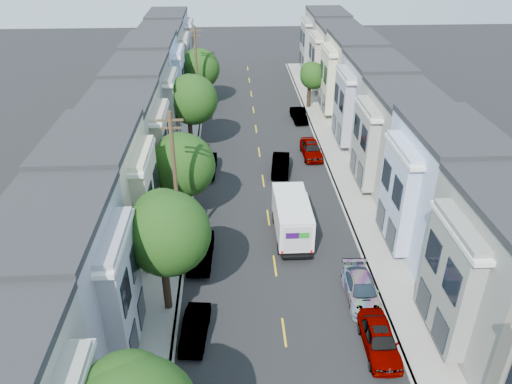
{
  "coord_description": "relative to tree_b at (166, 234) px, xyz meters",
  "views": [
    {
      "loc": [
        -2.62,
        -26.28,
        20.39
      ],
      "look_at": [
        -0.93,
        6.15,
        2.2
      ],
      "focal_mm": 35.0,
      "sensor_mm": 36.0,
      "label": 1
    }
  ],
  "objects": [
    {
      "name": "tree_e",
      "position": [
        0.0,
        35.69,
        -0.84
      ],
      "size": [
        4.7,
        4.7,
        6.82
      ],
      "color": "black",
      "rests_on": "ground"
    },
    {
      "name": "tree_d",
      "position": [
        0.0,
        22.35,
        -0.08
      ],
      "size": [
        4.7,
        4.7,
        7.58
      ],
      "color": "black",
      "rests_on": "ground"
    },
    {
      "name": "centerline",
      "position": [
        6.3,
        18.72,
        -5.29
      ],
      "size": [
        0.12,
        70.0,
        0.01
      ],
      "primitive_type": "cube",
      "color": "gold",
      "rests_on": "ground"
    },
    {
      "name": "parked_right_c",
      "position": [
        11.2,
        20.52,
        -4.53
      ],
      "size": [
        1.91,
        4.73,
        1.52
      ],
      "primitive_type": "imported",
      "rotation": [
        0.0,
        0.0,
        0.03
      ],
      "color": "black",
      "rests_on": "ground"
    },
    {
      "name": "townhouse_row_left",
      "position": [
        -4.85,
        18.72,
        -5.29
      ],
      "size": [
        5.0,
        70.0,
        8.5
      ],
      "primitive_type": "cube",
      "color": "#989A90",
      "rests_on": "ground"
    },
    {
      "name": "sidewalk_right",
      "position": [
        13.65,
        18.72,
        -5.22
      ],
      "size": [
        2.6,
        70.0,
        0.15
      ],
      "primitive_type": "cube",
      "color": "gray",
      "rests_on": "ground"
    },
    {
      "name": "parked_right_d",
      "position": [
        11.2,
        29.95,
        -4.64
      ],
      "size": [
        1.66,
        4.03,
        1.31
      ],
      "primitive_type": "imported",
      "rotation": [
        0.0,
        0.0,
        0.07
      ],
      "color": "black",
      "rests_on": "ground"
    },
    {
      "name": "parked_left_c",
      "position": [
        1.4,
        4.54,
        -4.58
      ],
      "size": [
        1.7,
        4.35,
        1.43
      ],
      "primitive_type": "imported",
      "rotation": [
        0.0,
        0.0,
        -0.05
      ],
      "color": "#A3A3A3",
      "rests_on": "ground"
    },
    {
      "name": "utility_pole_far",
      "position": [
        0.0,
        31.72,
        -0.14
      ],
      "size": [
        1.6,
        0.26,
        10.0
      ],
      "color": "#42301E",
      "rests_on": "ground"
    },
    {
      "name": "utility_pole_near",
      "position": [
        0.0,
        5.72,
        -0.14
      ],
      "size": [
        1.6,
        0.26,
        10.0
      ],
      "color": "#42301E",
      "rests_on": "ground"
    },
    {
      "name": "parked_left_b",
      "position": [
        1.4,
        -2.36,
        -4.68
      ],
      "size": [
        1.65,
        3.78,
        1.22
      ],
      "primitive_type": "imported",
      "rotation": [
        0.0,
        0.0,
        -0.1
      ],
      "color": "black",
      "rests_on": "ground"
    },
    {
      "name": "fedex_truck",
      "position": [
        7.77,
        7.15,
        -3.65
      ],
      "size": [
        2.36,
        6.14,
        2.94
      ],
      "rotation": [
        0.0,
        0.0,
        0.0
      ],
      "color": "silver",
      "rests_on": "ground"
    },
    {
      "name": "sidewalk_left",
      "position": [
        -1.05,
        18.72,
        -5.22
      ],
      "size": [
        2.6,
        70.0,
        0.15
      ],
      "primitive_type": "cube",
      "color": "gray",
      "rests_on": "ground"
    },
    {
      "name": "parked_right_a",
      "position": [
        11.2,
        -3.79,
        -4.56
      ],
      "size": [
        1.81,
        4.53,
        1.46
      ],
      "primitive_type": "imported",
      "rotation": [
        0.0,
        0.0,
        -0.02
      ],
      "color": "#575E62",
      "rests_on": "ground"
    },
    {
      "name": "lead_sedan",
      "position": [
        7.96,
        17.36,
        -4.58
      ],
      "size": [
        2.05,
        4.41,
        1.42
      ],
      "primitive_type": "imported",
      "rotation": [
        0.0,
        0.0,
        -0.13
      ],
      "color": "black",
      "rests_on": "ground"
    },
    {
      "name": "tree_far_r",
      "position": [
        13.2,
        34.14,
        -1.45
      ],
      "size": [
        3.1,
        3.1,
        5.43
      ],
      "color": "black",
      "rests_on": "ground"
    },
    {
      "name": "parked_right_b",
      "position": [
        11.2,
        0.28,
        -4.63
      ],
      "size": [
        1.93,
        4.47,
        1.33
      ],
      "primitive_type": "imported",
      "rotation": [
        0.0,
        0.0,
        -0.01
      ],
      "color": "silver",
      "rests_on": "ground"
    },
    {
      "name": "road_slab",
      "position": [
        6.3,
        18.72,
        -5.28
      ],
      "size": [
        12.0,
        70.0,
        0.02
      ],
      "primitive_type": "cube",
      "color": "black",
      "rests_on": "ground"
    },
    {
      "name": "curb_left",
      "position": [
        0.25,
        18.72,
        -5.22
      ],
      "size": [
        0.3,
        70.0,
        0.15
      ],
      "primitive_type": "cube",
      "color": "gray",
      "rests_on": "ground"
    },
    {
      "name": "townhouse_row_right",
      "position": [
        17.45,
        18.72,
        -5.29
      ],
      "size": [
        5.0,
        70.0,
        8.5
      ],
      "primitive_type": "cube",
      "color": "#989A90",
      "rests_on": "ground"
    },
    {
      "name": "parked_left_d",
      "position": [
        1.4,
        17.58,
        -4.58
      ],
      "size": [
        1.68,
        4.32,
        1.42
      ],
      "primitive_type": "imported",
      "rotation": [
        0.0,
        0.0,
        -0.04
      ],
      "color": "maroon",
      "rests_on": "ground"
    },
    {
      "name": "curb_right",
      "position": [
        12.35,
        18.72,
        -5.22
      ],
      "size": [
        0.3,
        70.0,
        0.15
      ],
      "primitive_type": "cube",
      "color": "gray",
      "rests_on": "ground"
    },
    {
      "name": "tree_c",
      "position": [
        0.0,
        9.99,
        -0.82
      ],
      "size": [
        4.7,
        4.7,
        6.84
      ],
      "color": "black",
      "rests_on": "ground"
    },
    {
      "name": "tree_b",
      "position": [
        0.0,
        0.0,
        0.0
      ],
      "size": [
        4.7,
        4.7,
        7.67
      ],
      "color": "black",
      "rests_on": "ground"
    },
    {
      "name": "ground",
      "position": [
        6.3,
        3.72,
        -5.29
      ],
      "size": [
        160.0,
        160.0,
        0.0
      ],
      "primitive_type": "plane",
      "color": "black",
      "rests_on": "ground"
    }
  ]
}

